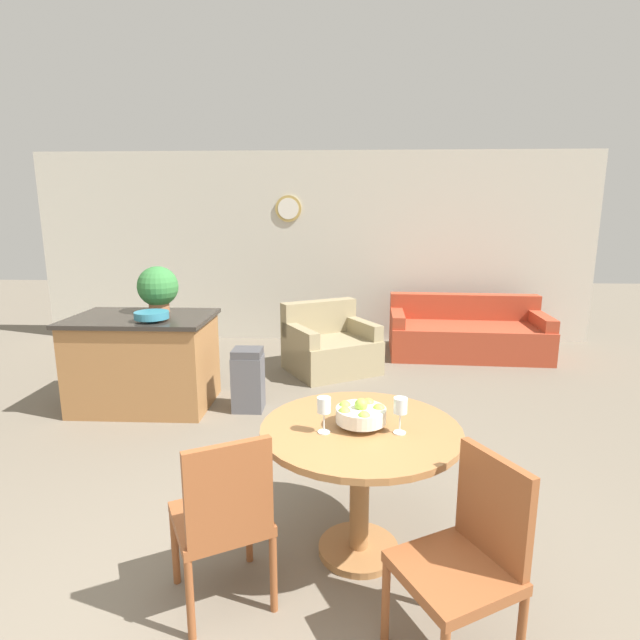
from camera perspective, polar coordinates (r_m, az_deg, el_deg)
The scene contains 13 objects.
wall_back at distance 7.29m, azimuth -0.74°, elevation 8.24°, with size 8.00×0.09×2.70m.
dining_table at distance 2.76m, azimuth 4.61°, elevation -15.26°, with size 1.06×1.06×0.75m.
dining_chair_near_left at distance 2.49m, azimuth -10.93°, elevation -20.93°, with size 0.57×0.57×0.89m.
dining_chair_near_right at distance 2.32m, azimuth 16.61°, elevation -24.09°, with size 0.57×0.57×0.89m.
fruit_bowl at distance 2.65m, azimuth 4.68°, elevation -10.63°, with size 0.26×0.26×0.16m.
wine_glass_left at distance 2.55m, azimuth 0.45°, elevation -9.89°, with size 0.07×0.07×0.19m.
wine_glass_right at distance 2.58m, azimuth 9.17°, elevation -9.83°, with size 0.07×0.07×0.19m.
kitchen_island at distance 5.11m, azimuth -19.42°, elevation -4.45°, with size 1.31×0.89×0.89m.
teal_bowl at distance 4.73m, azimuth -18.69°, elevation 0.51°, with size 0.30×0.30×0.09m.
potted_plant at distance 5.11m, azimuth -18.04°, elevation 3.54°, with size 0.39×0.39×0.45m.
trash_bin at distance 4.81m, azimuth -8.22°, elevation -6.77°, with size 0.28×0.26×0.60m.
couch at distance 6.88m, azimuth 16.38°, elevation -1.60°, with size 2.04×1.06×0.76m.
armchair at distance 5.94m, azimuth 1.12°, elevation -3.20°, with size 1.24×1.20×0.80m.
Camera 1 is at (0.42, -1.61, 1.84)m, focal length 28.00 mm.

